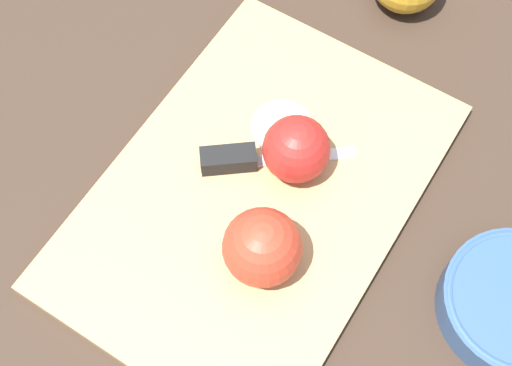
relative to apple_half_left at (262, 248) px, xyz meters
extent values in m
plane|color=#38281E|center=(0.07, 0.03, -0.05)|extent=(4.00, 4.00, 0.00)
cube|color=tan|center=(0.07, 0.03, -0.05)|extent=(0.48, 0.37, 0.02)
sphere|color=red|center=(0.00, 0.00, 0.00)|extent=(0.08, 0.08, 0.08)
cylinder|color=#EFE5C6|center=(0.00, 0.00, 0.00)|extent=(0.05, 0.06, 0.07)
sphere|color=red|center=(0.11, 0.00, 0.00)|extent=(0.07, 0.07, 0.07)
cylinder|color=#EFE5C6|center=(0.11, 0.00, 0.00)|extent=(0.01, 0.07, 0.07)
cube|color=silver|center=(0.12, 0.00, -0.04)|extent=(0.06, 0.10, 0.00)
cube|color=black|center=(0.09, 0.07, -0.03)|extent=(0.05, 0.06, 0.02)
cylinder|color=#EFE5C6|center=(0.15, 0.04, -0.03)|extent=(0.07, 0.07, 0.01)
camera|label=1|loc=(-0.23, -0.08, 0.62)|focal=50.00mm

